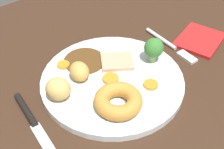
# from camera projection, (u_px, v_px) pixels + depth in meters

# --- Properties ---
(dining_table) EXTENTS (1.20, 0.84, 0.04)m
(dining_table) POSITION_uv_depth(u_px,v_px,m) (111.00, 88.00, 0.62)
(dining_table) COLOR #382316
(dining_table) RESTS_ON ground
(dinner_plate) EXTENTS (0.28, 0.28, 0.01)m
(dinner_plate) POSITION_uv_depth(u_px,v_px,m) (112.00, 81.00, 0.60)
(dinner_plate) COLOR white
(dinner_plate) RESTS_ON dining_table
(gravy_pool) EXTENTS (0.09, 0.09, 0.00)m
(gravy_pool) POSITION_uv_depth(u_px,v_px,m) (84.00, 61.00, 0.63)
(gravy_pool) COLOR #563819
(gravy_pool) RESTS_ON dinner_plate
(meat_slice_main) EXTENTS (0.08, 0.08, 0.01)m
(meat_slice_main) POSITION_uv_depth(u_px,v_px,m) (117.00, 62.00, 0.62)
(meat_slice_main) COLOR tan
(meat_slice_main) RESTS_ON dinner_plate
(yorkshire_pudding) EXTENTS (0.09, 0.09, 0.03)m
(yorkshire_pudding) POSITION_uv_depth(u_px,v_px,m) (118.00, 101.00, 0.53)
(yorkshire_pudding) COLOR #C68938
(yorkshire_pudding) RESTS_ON dinner_plate
(roast_potato_left) EXTENTS (0.05, 0.05, 0.04)m
(roast_potato_left) POSITION_uv_depth(u_px,v_px,m) (79.00, 71.00, 0.58)
(roast_potato_left) COLOR tan
(roast_potato_left) RESTS_ON dinner_plate
(roast_potato_right) EXTENTS (0.06, 0.06, 0.04)m
(roast_potato_right) POSITION_uv_depth(u_px,v_px,m) (58.00, 89.00, 0.54)
(roast_potato_right) COLOR #D8B260
(roast_potato_right) RESTS_ON dinner_plate
(carrot_coin_front) EXTENTS (0.03, 0.03, 0.01)m
(carrot_coin_front) POSITION_uv_depth(u_px,v_px,m) (151.00, 85.00, 0.58)
(carrot_coin_front) COLOR orange
(carrot_coin_front) RESTS_ON dinner_plate
(carrot_coin_back) EXTENTS (0.03, 0.03, 0.01)m
(carrot_coin_back) POSITION_uv_depth(u_px,v_px,m) (111.00, 79.00, 0.59)
(carrot_coin_back) COLOR orange
(carrot_coin_back) RESTS_ON dinner_plate
(carrot_coin_side) EXTENTS (0.03, 0.03, 0.01)m
(carrot_coin_side) POSITION_uv_depth(u_px,v_px,m) (63.00, 65.00, 0.62)
(carrot_coin_side) COLOR orange
(carrot_coin_side) RESTS_ON dinner_plate
(broccoli_floret) EXTENTS (0.04, 0.04, 0.05)m
(broccoli_floret) POSITION_uv_depth(u_px,v_px,m) (154.00, 48.00, 0.61)
(broccoli_floret) COLOR #8CB766
(broccoli_floret) RESTS_ON dinner_plate
(fork) EXTENTS (0.02, 0.15, 0.01)m
(fork) POSITION_uv_depth(u_px,v_px,m) (171.00, 46.00, 0.69)
(fork) COLOR silver
(fork) RESTS_ON dining_table
(knife) EXTENTS (0.03, 0.19, 0.01)m
(knife) POSITION_uv_depth(u_px,v_px,m) (33.00, 122.00, 0.52)
(knife) COLOR black
(knife) RESTS_ON dining_table
(folded_napkin) EXTENTS (0.13, 0.12, 0.01)m
(folded_napkin) POSITION_uv_depth(u_px,v_px,m) (200.00, 40.00, 0.71)
(folded_napkin) COLOR red
(folded_napkin) RESTS_ON dining_table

